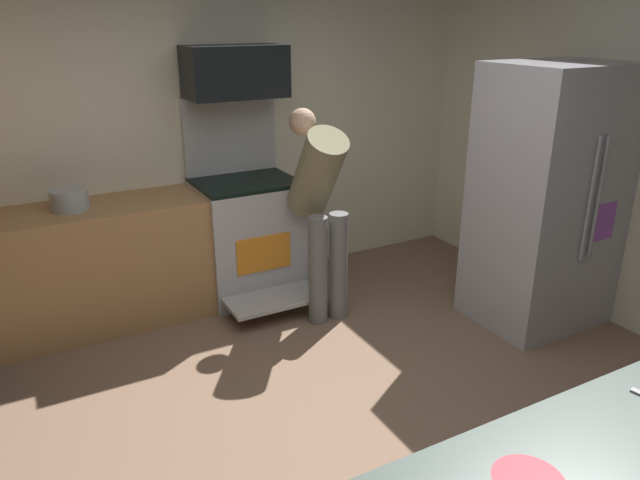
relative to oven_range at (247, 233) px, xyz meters
The scene contains 8 objects.
ground_plane 2.06m from the oven_range, 98.81° to the right, with size 5.20×4.80×0.02m, color #81624D.
wall_back 0.92m from the oven_range, 129.32° to the left, with size 5.20×0.12×2.60m, color silver.
lower_cabinet_run 1.21m from the oven_range, behind, with size 2.40×0.60×0.90m, color #B3814F.
oven_range is the anchor object (origin of this frame).
microwave 1.24m from the oven_range, 90.00° to the left, with size 0.74×0.38×0.38m, color black.
refrigerator 2.28m from the oven_range, 39.61° to the right, with size 0.90×0.75×1.86m.
person_cook 0.79m from the oven_range, 60.61° to the right, with size 0.31×0.62×1.52m.
stock_pot 1.35m from the oven_range, behind, with size 0.25×0.25×0.15m, color #AFB5B8.
Camera 1 is at (-1.32, -2.25, 2.15)m, focal length 33.41 mm.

